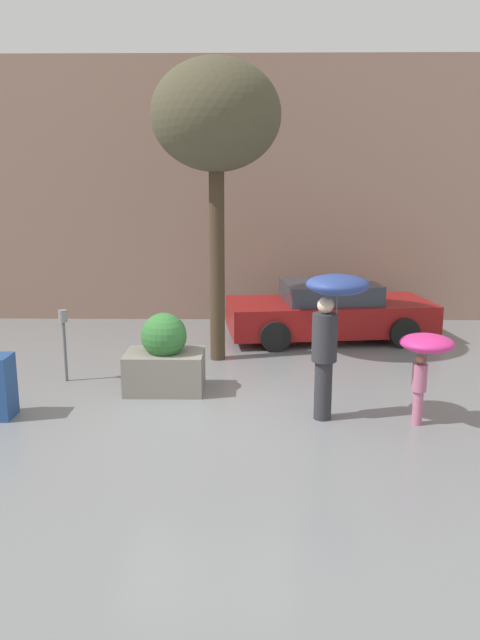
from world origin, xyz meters
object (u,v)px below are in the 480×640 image
parking_meter (64,330)px  street_tree (216,119)px  planter_box (165,358)px  parked_car_near (329,312)px  person_adult (332,315)px  person_child (425,352)px

parking_meter → street_tree: bearing=28.9°
planter_box → parked_car_near: 4.57m
person_adult → parked_car_near: size_ratio=0.47×
parked_car_near → parking_meter: (-4.72, -2.97, 0.30)m
planter_box → person_child: bearing=-21.0°
person_adult → parked_car_near: (0.57, 4.63, -0.93)m
person_child → parking_meter: 5.70m
person_adult → person_child: (1.23, -0.22, -0.45)m
person_adult → planter_box: bearing=-178.9°
planter_box → parked_car_near: size_ratio=0.29×
street_tree → person_child: bearing=-47.8°
person_adult → parking_meter: size_ratio=1.70×
person_adult → parking_meter: (-4.15, 1.66, -0.63)m
person_child → street_tree: bearing=-168.4°
person_child → parking_meter: (-5.38, 1.87, -0.18)m
planter_box → parked_car_near: bearing=48.8°
person_child → person_adult: bearing=-130.5°
parked_car_near → parking_meter: bearing=114.9°
parking_meter → person_adult: bearing=-21.8°
parked_car_near → street_tree: (-2.26, -1.62, 3.73)m
person_adult → street_tree: size_ratio=0.38×
street_tree → parking_meter: (-2.45, -1.35, -3.42)m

